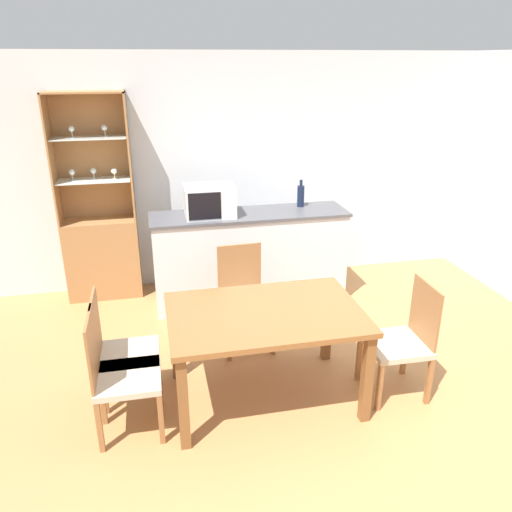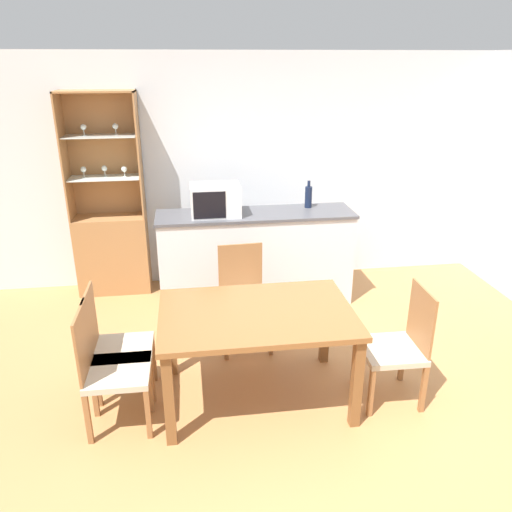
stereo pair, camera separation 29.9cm
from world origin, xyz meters
The scene contains 11 objects.
ground_plane centered at (0.00, 0.00, 0.00)m, with size 18.00×18.00×0.00m, color #B27A47.
wall_back centered at (0.00, 2.63, 1.27)m, with size 6.80×0.06×2.55m.
kitchen_counter centered at (-0.22, 1.94, 0.50)m, with size 2.04×0.54×0.99m.
display_cabinet centered at (-1.76, 2.43, 0.62)m, with size 0.78×0.35×2.17m.
dining_table centered at (-0.45, 0.27, 0.65)m, with size 1.42×0.95×0.75m.
dining_chair_side_right_near centered at (0.60, 0.12, 0.45)m, with size 0.45×0.45×0.92m.
dining_chair_side_left_near centered at (-1.50, 0.13, 0.45)m, with size 0.44×0.44×0.92m.
dining_chair_side_left_far centered at (-1.50, 0.41, 0.45)m, with size 0.44×0.44×0.92m.
dining_chair_head_far centered at (-0.45, 1.08, 0.45)m, with size 0.46×0.46×0.92m.
microwave centered at (-0.63, 1.93, 1.14)m, with size 0.49×0.37×0.31m.
wine_bottle centered at (0.36, 2.07, 1.11)m, with size 0.08×0.08×0.29m.
Camera 1 is at (-1.20, -2.87, 2.47)m, focal length 35.00 mm.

